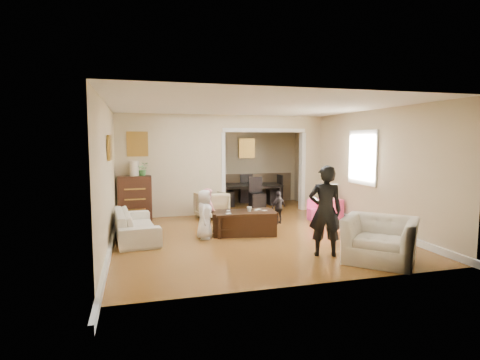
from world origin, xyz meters
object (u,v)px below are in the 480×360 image
object	(u,v)px
child_kneel_b	(208,211)
child_toddler	(279,207)
armchair_front	(380,240)
child_kneel_a	(205,214)
armchair_back	(212,205)
cyan_cup	(327,198)
coffee_table	(244,223)
coffee_cup	(249,209)
adult_person	(325,211)
dresser	(135,198)
dining_table	(251,195)
table_lamp	(134,169)
sofa	(136,224)
play_table	(329,209)

from	to	relation	value
child_kneel_b	child_toddler	bearing A→B (deg)	-84.75
armchair_front	child_kneel_a	distance (m)	3.27
armchair_back	cyan_cup	size ratio (longest dim) A/B	9.00
coffee_table	coffee_cup	bearing A→B (deg)	-26.57
cyan_cup	child_toddler	bearing A→B (deg)	-171.42
coffee_table	adult_person	size ratio (longest dim) A/B	0.84
coffee_table	child_kneel_b	distance (m)	0.80
dresser	cyan_cup	size ratio (longest dim) A/B	13.51
dining_table	adult_person	distance (m)	5.19
armchair_front	adult_person	world-z (taller)	adult_person
child_kneel_a	armchair_front	bearing A→B (deg)	-110.46
armchair_front	table_lamp	xyz separation A→B (m)	(-3.77, 4.39, 0.91)
sofa	cyan_cup	bearing A→B (deg)	-86.37
child_kneel_a	child_kneel_b	size ratio (longest dim) A/B	1.03
coffee_cup	cyan_cup	xyz separation A→B (m)	(2.29, 1.00, 0.00)
table_lamp	play_table	world-z (taller)	table_lamp
child_toddler	table_lamp	bearing A→B (deg)	-51.66
table_lamp	child_kneel_a	world-z (taller)	table_lamp
table_lamp	cyan_cup	bearing A→B (deg)	-13.90
armchair_back	cyan_cup	bearing A→B (deg)	150.86
sofa	coffee_cup	xyz separation A→B (m)	(2.26, -0.29, 0.25)
child_kneel_b	child_toddler	world-z (taller)	child_kneel_b
sofa	child_kneel_a	world-z (taller)	child_kneel_a
armchair_front	coffee_cup	world-z (taller)	armchair_front
dresser	child_toddler	distance (m)	3.49
child_kneel_a	sofa	bearing A→B (deg)	94.17
coffee_cup	dining_table	xyz separation A→B (m)	(1.07, 3.43, -0.21)
child_kneel_a	child_toddler	size ratio (longest dim) A/B	1.26
dresser	play_table	size ratio (longest dim) A/B	2.13
dining_table	child_kneel_a	distance (m)	4.07
dresser	play_table	bearing A→B (deg)	-13.03
adult_person	child_toddler	world-z (taller)	adult_person
dresser	coffee_cup	world-z (taller)	dresser
child_toddler	child_kneel_b	bearing A→B (deg)	-14.75
armchair_back	coffee_cup	bearing A→B (deg)	91.35
play_table	dining_table	distance (m)	2.72
dresser	coffee_table	size ratio (longest dim) A/B	0.85
coffee_cup	adult_person	xyz separation A→B (m)	(0.80, -1.74, 0.24)
coffee_table	coffee_cup	world-z (taller)	coffee_cup
dining_table	child_kneel_a	size ratio (longest dim) A/B	1.85
coffee_cup	play_table	size ratio (longest dim) A/B	0.21
table_lamp	adult_person	bearing A→B (deg)	-51.56
adult_person	coffee_cup	bearing A→B (deg)	-47.06
table_lamp	coffee_table	size ratio (longest dim) A/B	0.28
play_table	armchair_front	bearing A→B (deg)	-105.05
armchair_front	coffee_table	xyz separation A→B (m)	(-1.60, 2.31, -0.12)
coffee_table	armchair_front	bearing A→B (deg)	-55.17
child_kneel_a	dining_table	bearing A→B (deg)	-8.97
sofa	adult_person	size ratio (longest dim) A/B	1.25
armchair_back	dresser	distance (m)	1.87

